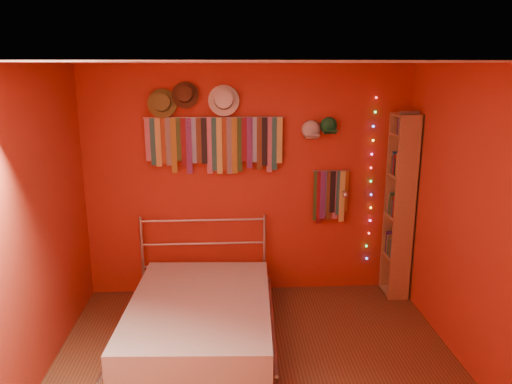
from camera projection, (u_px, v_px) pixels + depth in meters
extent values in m
plane|color=#56361D|center=(259.00, 382.00, 4.02)|extent=(3.50, 3.50, 0.00)
cube|color=#AD281C|center=(248.00, 182.00, 5.40)|extent=(3.50, 0.02, 2.50)
cube|color=#AD281C|center=(487.00, 231.00, 3.81)|extent=(0.02, 3.50, 2.50)
cube|color=#AD281C|center=(18.00, 241.00, 3.60)|extent=(0.02, 3.50, 2.50)
cube|color=white|center=(259.00, 62.00, 3.40)|extent=(3.50, 3.50, 0.02)
cylinder|color=silver|center=(214.00, 118.00, 5.16)|extent=(1.45, 0.01, 0.01)
cube|color=#C3617E|center=(148.00, 140.00, 5.16)|extent=(0.06, 0.01, 0.45)
cube|color=#195959|center=(153.00, 142.00, 5.16)|extent=(0.06, 0.01, 0.49)
cube|color=tan|center=(158.00, 143.00, 5.16)|extent=(0.06, 0.01, 0.51)
cube|color=maroon|center=(163.00, 141.00, 5.17)|extent=(0.06, 0.01, 0.48)
cube|color=navy|center=(169.00, 142.00, 5.17)|extent=(0.06, 0.01, 0.50)
cube|color=olive|center=(174.00, 146.00, 5.18)|extent=(0.06, 0.01, 0.57)
cube|color=#23491D|center=(179.00, 140.00, 5.18)|extent=(0.06, 0.01, 0.45)
cube|color=#640F0F|center=(184.00, 143.00, 5.18)|extent=(0.06, 0.01, 0.51)
cube|color=#521A68|center=(189.00, 146.00, 5.19)|extent=(0.06, 0.01, 0.59)
cube|color=#6F90C6|center=(194.00, 141.00, 5.19)|extent=(0.06, 0.01, 0.48)
cube|color=#472B17|center=(199.00, 141.00, 5.19)|extent=(0.06, 0.01, 0.47)
cube|color=black|center=(204.00, 141.00, 5.19)|extent=(0.06, 0.01, 0.48)
cube|color=#B95C81|center=(209.00, 146.00, 5.22)|extent=(0.06, 0.01, 0.59)
cube|color=#195751|center=(214.00, 145.00, 5.21)|extent=(0.06, 0.01, 0.56)
cube|color=#C2C54E|center=(219.00, 146.00, 5.21)|extent=(0.06, 0.01, 0.59)
cube|color=maroon|center=(224.00, 144.00, 5.22)|extent=(0.06, 0.01, 0.56)
cube|color=#1A1459|center=(229.00, 146.00, 5.22)|extent=(0.06, 0.01, 0.59)
cube|color=#98691B|center=(235.00, 146.00, 5.22)|extent=(0.06, 0.01, 0.59)
cube|color=#1D461C|center=(240.00, 145.00, 5.23)|extent=(0.06, 0.01, 0.57)
cube|color=maroon|center=(245.00, 140.00, 5.22)|extent=(0.06, 0.01, 0.46)
cube|color=#451965|center=(250.00, 143.00, 5.22)|extent=(0.06, 0.01, 0.53)
cube|color=#729ACB|center=(255.00, 140.00, 5.23)|extent=(0.06, 0.01, 0.47)
cube|color=#53341B|center=(260.00, 144.00, 5.24)|extent=(0.06, 0.01, 0.55)
cube|color=black|center=(265.00, 142.00, 5.23)|extent=(0.06, 0.01, 0.51)
cube|color=#AA5570|center=(269.00, 145.00, 5.25)|extent=(0.06, 0.01, 0.58)
cube|color=#1A5C5A|center=(275.00, 144.00, 5.25)|extent=(0.06, 0.01, 0.56)
cube|color=#ACB046|center=(280.00, 141.00, 5.23)|extent=(0.06, 0.01, 0.49)
cylinder|color=silver|center=(331.00, 171.00, 5.37)|extent=(0.40, 0.01, 0.01)
cube|color=#224D1F|center=(316.00, 196.00, 5.42)|extent=(0.06, 0.01, 0.55)
cube|color=maroon|center=(319.00, 198.00, 5.42)|extent=(0.06, 0.01, 0.59)
cube|color=#421B6D|center=(323.00, 195.00, 5.41)|extent=(0.06, 0.01, 0.53)
cube|color=#6993BA|center=(326.00, 194.00, 5.42)|extent=(0.06, 0.01, 0.50)
cube|color=#442F16|center=(329.00, 196.00, 5.42)|extent=(0.06, 0.01, 0.55)
cube|color=black|center=(333.00, 192.00, 5.41)|extent=(0.06, 0.01, 0.46)
cube|color=#A9547E|center=(335.00, 195.00, 5.43)|extent=(0.06, 0.01, 0.54)
cube|color=#1A565D|center=(339.00, 193.00, 5.42)|extent=(0.06, 0.01, 0.49)
cube|color=#BAB44A|center=(342.00, 197.00, 5.43)|extent=(0.06, 0.01, 0.57)
cube|color=brown|center=(345.00, 191.00, 5.43)|extent=(0.06, 0.01, 0.46)
cylinder|color=olive|center=(162.00, 103.00, 5.08)|extent=(0.30, 0.07, 0.30)
cylinder|color=olive|center=(162.00, 103.00, 5.03)|extent=(0.18, 0.15, 0.20)
cylinder|color=#332314|center=(162.00, 103.00, 5.05)|extent=(0.18, 0.06, 0.18)
cylinder|color=#4A2D1A|center=(185.00, 95.00, 5.07)|extent=(0.27, 0.07, 0.27)
cylinder|color=#4A2D1A|center=(185.00, 94.00, 5.02)|extent=(0.16, 0.13, 0.18)
cylinder|color=black|center=(185.00, 95.00, 5.05)|extent=(0.17, 0.05, 0.17)
cylinder|color=white|center=(224.00, 101.00, 5.11)|extent=(0.32, 0.08, 0.32)
cylinder|color=white|center=(224.00, 100.00, 5.05)|extent=(0.19, 0.16, 0.21)
cylinder|color=black|center=(224.00, 100.00, 5.08)|extent=(0.19, 0.06, 0.19)
ellipsoid|color=silver|center=(311.00, 130.00, 5.25)|extent=(0.19, 0.14, 0.19)
cube|color=silver|center=(313.00, 137.00, 5.15)|extent=(0.14, 0.10, 0.06)
ellipsoid|color=#176832|center=(329.00, 126.00, 5.25)|extent=(0.18, 0.14, 0.18)
cube|color=#176832|center=(331.00, 132.00, 5.16)|extent=(0.13, 0.10, 0.05)
sphere|color=#FF3333|center=(376.00, 98.00, 5.22)|extent=(0.02, 0.02, 0.02)
sphere|color=#33FF4C|center=(375.00, 112.00, 5.25)|extent=(0.02, 0.02, 0.02)
sphere|color=#4C66FF|center=(373.00, 126.00, 5.29)|extent=(0.02, 0.02, 0.02)
sphere|color=yellow|center=(373.00, 140.00, 5.33)|extent=(0.02, 0.02, 0.02)
sphere|color=#FF4CCC|center=(372.00, 154.00, 5.36)|extent=(0.02, 0.02, 0.02)
sphere|color=#FF3333|center=(371.00, 168.00, 5.40)|extent=(0.02, 0.02, 0.02)
sphere|color=#33FF4C|center=(371.00, 181.00, 5.44)|extent=(0.02, 0.02, 0.02)
sphere|color=#4C66FF|center=(371.00, 195.00, 5.48)|extent=(0.02, 0.02, 0.02)
sphere|color=yellow|center=(371.00, 208.00, 5.51)|extent=(0.02, 0.02, 0.02)
sphere|color=#FF4CCC|center=(370.00, 221.00, 5.55)|extent=(0.02, 0.02, 0.02)
sphere|color=#FF3333|center=(369.00, 233.00, 5.59)|extent=(0.02, 0.02, 0.02)
sphere|color=#33FF4C|center=(366.00, 246.00, 5.62)|extent=(0.02, 0.02, 0.02)
sphere|color=#4C66FF|center=(367.00, 258.00, 5.66)|extent=(0.02, 0.02, 0.02)
cylinder|color=silver|center=(341.00, 192.00, 5.47)|extent=(0.03, 0.03, 0.03)
cylinder|color=silver|center=(343.00, 192.00, 5.36)|extent=(0.01, 0.23, 0.07)
sphere|color=white|center=(346.00, 195.00, 5.25)|extent=(0.06, 0.06, 0.06)
cube|color=#8E6140|center=(405.00, 212.00, 5.19)|extent=(0.24, 0.02, 2.00)
cube|color=#8E6140|center=(395.00, 203.00, 5.50)|extent=(0.24, 0.02, 2.00)
cube|color=#8E6140|center=(410.00, 207.00, 5.35)|extent=(0.02, 0.34, 2.00)
cube|color=#8E6140|center=(394.00, 291.00, 5.59)|extent=(0.24, 0.32, 0.02)
cube|color=#8E6140|center=(396.00, 255.00, 5.48)|extent=(0.24, 0.32, 0.02)
cube|color=#8E6140|center=(399.00, 216.00, 5.37)|extent=(0.24, 0.32, 0.02)
cube|color=#8E6140|center=(402.00, 176.00, 5.26)|extent=(0.24, 0.32, 0.02)
cube|color=#8E6140|center=(405.00, 135.00, 5.15)|extent=(0.24, 0.32, 0.02)
cube|color=#8E6140|center=(407.00, 115.00, 5.10)|extent=(0.24, 0.32, 0.02)
cylinder|color=silver|center=(142.00, 257.00, 5.43)|extent=(0.03, 0.03, 0.91)
cylinder|color=silver|center=(264.00, 254.00, 5.51)|extent=(0.03, 0.03, 0.91)
cylinder|color=silver|center=(204.00, 266.00, 5.50)|extent=(1.33, 0.02, 0.02)
cylinder|color=silver|center=(204.00, 244.00, 5.44)|extent=(1.33, 0.02, 0.02)
cylinder|color=silver|center=(203.00, 220.00, 5.37)|extent=(1.33, 0.02, 0.02)
cube|color=beige|center=(200.00, 318.00, 4.61)|extent=(1.37, 1.88, 0.36)
cylinder|color=silver|center=(127.00, 322.00, 4.57)|extent=(0.13, 1.81, 0.03)
cylinder|color=silver|center=(272.00, 318.00, 4.65)|extent=(0.13, 1.81, 0.03)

